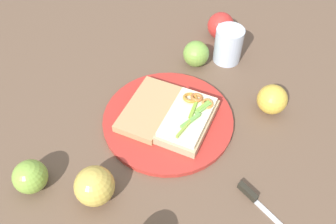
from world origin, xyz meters
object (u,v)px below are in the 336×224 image
(apple_5, at_px, (196,54))
(bread_slice_side, at_px, (149,108))
(knife, at_px, (253,197))
(apple_2, at_px, (95,186))
(apple_1, at_px, (272,99))
(drinking_glass, at_px, (228,45))
(sandwich, at_px, (188,119))
(plate, at_px, (168,119))
(apple_4, at_px, (30,177))
(apple_3, at_px, (221,26))

(apple_5, bearing_deg, bread_slice_side, 59.81)
(knife, bearing_deg, apple_2, -130.76)
(apple_1, distance_m, drinking_glass, 0.20)
(sandwich, distance_m, drinking_glass, 0.26)
(apple_5, distance_m, drinking_glass, 0.09)
(apple_1, xyz_separation_m, apple_5, (0.18, -0.15, -0.00))
(sandwich, xyz_separation_m, apple_5, (-0.02, -0.22, 0.00))
(plate, distance_m, apple_5, 0.22)
(apple_5, xyz_separation_m, knife, (-0.12, 0.39, -0.03))
(drinking_glass, distance_m, knife, 0.42)
(plate, relative_size, apple_5, 4.38)
(apple_1, height_order, apple_4, apple_1)
(bread_slice_side, relative_size, apple_4, 2.57)
(bread_slice_side, height_order, apple_2, apple_2)
(bread_slice_side, height_order, apple_3, apple_3)
(apple_1, relative_size, drinking_glass, 0.73)
(apple_4, xyz_separation_m, apple_5, (-0.32, -0.39, 0.00))
(knife, bearing_deg, sandwich, 174.76)
(sandwich, distance_m, apple_3, 0.35)
(apple_4, distance_m, knife, 0.44)
(apple_1, relative_size, apple_2, 0.90)
(bread_slice_side, relative_size, apple_3, 2.31)
(apple_5, bearing_deg, apple_3, -119.57)
(plate, xyz_separation_m, drinking_glass, (-0.15, -0.23, 0.04))
(bread_slice_side, distance_m, apple_1, 0.29)
(apple_5, bearing_deg, plate, 72.80)
(bread_slice_side, relative_size, apple_1, 2.48)
(apple_5, height_order, drinking_glass, drinking_glass)
(knife, bearing_deg, apple_4, -133.37)
(apple_4, bearing_deg, bread_slice_side, -137.14)
(plate, height_order, apple_5, apple_5)
(bread_slice_side, xyz_separation_m, apple_1, (-0.29, -0.03, 0.01))
(apple_2, relative_size, knife, 0.86)
(plate, distance_m, apple_4, 0.32)
(sandwich, height_order, bread_slice_side, sandwich)
(sandwich, bearing_deg, drinking_glass, 178.45)
(apple_2, xyz_separation_m, apple_3, (-0.26, -0.53, -0.00))
(plate, relative_size, apple_2, 3.86)
(apple_1, bearing_deg, drinking_glass, -62.17)
(sandwich, xyz_separation_m, apple_1, (-0.20, -0.07, 0.01))
(apple_1, distance_m, apple_4, 0.55)
(sandwich, relative_size, knife, 2.05)
(sandwich, distance_m, apple_5, 0.22)
(apple_1, relative_size, knife, 0.78)
(apple_3, xyz_separation_m, drinking_glass, (-0.01, 0.10, 0.01))
(sandwich, relative_size, apple_5, 2.69)
(apple_4, bearing_deg, knife, 179.21)
(plate, relative_size, drinking_glass, 3.13)
(apple_3, bearing_deg, bread_slice_side, 60.05)
(sandwich, bearing_deg, plate, -87.72)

